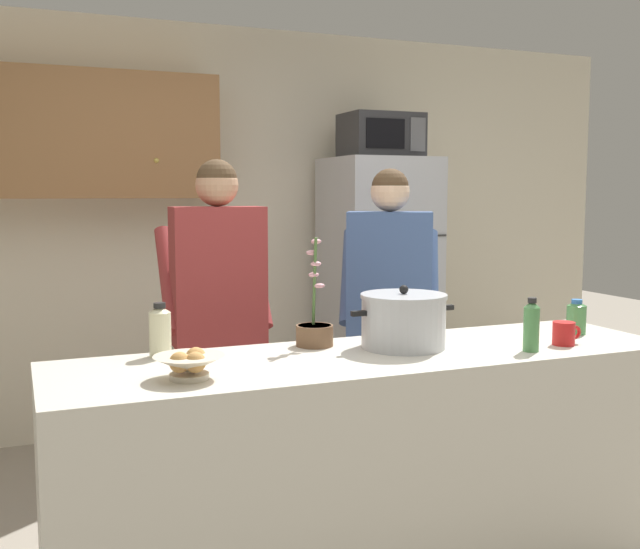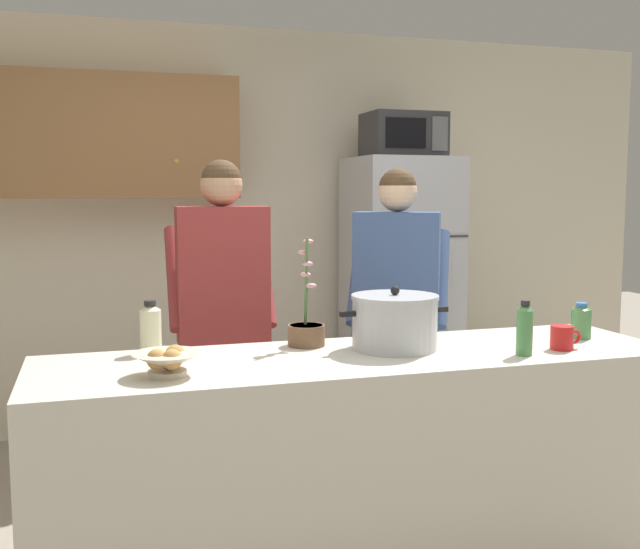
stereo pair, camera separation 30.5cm
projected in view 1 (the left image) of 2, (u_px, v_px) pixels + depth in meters
back_wall_unit at (181, 209)px, 4.78m from camera, size 6.00×0.48×2.60m
kitchen_island at (373, 469)px, 2.92m from camera, size 2.46×0.68×0.92m
refrigerator at (378, 292)px, 4.94m from camera, size 0.64×0.68×1.76m
microwave at (381, 136)px, 4.80m from camera, size 0.48×0.37×0.28m
person_near_pot at (218, 294)px, 3.51m from camera, size 0.52×0.43×1.69m
person_by_sink at (389, 293)px, 3.76m from camera, size 0.62×0.58×1.66m
cooking_pot at (403, 321)px, 2.97m from camera, size 0.45×0.34×0.25m
coffee_mug at (564, 333)px, 3.03m from camera, size 0.13×0.09×0.10m
bread_bowl at (189, 364)px, 2.47m from camera, size 0.24×0.24×0.10m
bottle_near_edge at (531, 325)px, 2.90m from camera, size 0.06×0.06×0.21m
bottle_mid_counter at (160, 330)px, 2.81m from camera, size 0.08×0.08×0.21m
bottle_far_corner at (576, 317)px, 3.26m from camera, size 0.08×0.08×0.15m
potted_orchid at (315, 329)px, 3.01m from camera, size 0.15×0.15×0.44m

